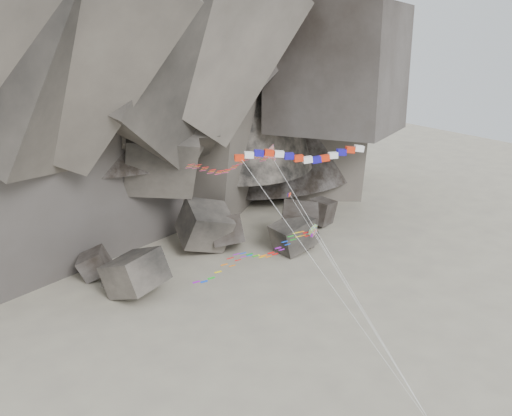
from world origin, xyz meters
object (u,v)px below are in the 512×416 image
parafoil_kite (253,255)px  banner_kite (302,156)px  pennant_kite (331,261)px  delta_kite (227,164)px

parafoil_kite → banner_kite: bearing=-82.0°
banner_kite → pennant_kite: banner_kite is taller
delta_kite → parafoil_kite: bearing=-11.8°
delta_kite → banner_kite: size_ratio=1.00×
banner_kite → pennant_kite: bearing=-36.2°
delta_kite → pennant_kite: 12.34m
delta_kite → banner_kite: bearing=-50.4°
banner_kite → pennant_kite: 9.51m
parafoil_kite → pennant_kite: bearing=-84.5°
delta_kite → parafoil_kite: size_ratio=1.43×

